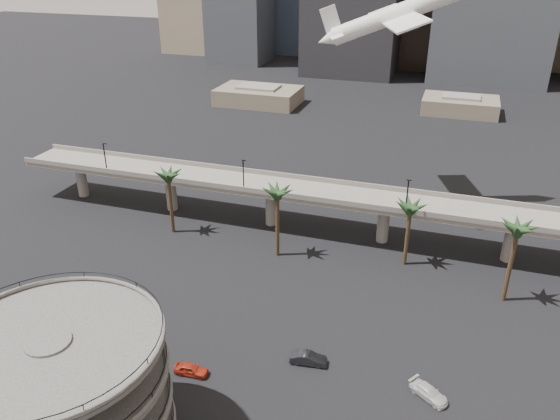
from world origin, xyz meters
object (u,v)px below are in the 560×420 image
(parking_ramp, at_px, (60,391))
(car_c, at_px, (429,392))
(car_a, at_px, (191,369))
(overpass, at_px, (326,198))
(car_b, at_px, (308,358))
(airborne_jet, at_px, (400,13))

(parking_ramp, relative_size, car_c, 4.34)
(parking_ramp, relative_size, car_a, 4.97)
(overpass, bearing_deg, car_b, -79.39)
(parking_ramp, distance_m, overpass, 60.46)
(car_c, bearing_deg, airborne_jet, 47.50)
(car_b, bearing_deg, parking_ramp, 131.40)
(overpass, distance_m, car_a, 44.25)
(overpass, distance_m, car_c, 44.39)
(overpass, bearing_deg, airborne_jet, 63.70)
(car_c, bearing_deg, car_b, 119.00)
(airborne_jet, bearing_deg, car_a, -124.12)
(parking_ramp, height_order, airborne_jet, airborne_jet)
(overpass, distance_m, car_b, 37.72)
(parking_ramp, relative_size, airborne_jet, 0.72)
(parking_ramp, xyz_separation_m, car_c, (35.50, 21.30, -9.09))
(airborne_jet, xyz_separation_m, car_c, (13.93, -55.04, -37.92))
(parking_ramp, relative_size, overpass, 0.17)
(car_c, bearing_deg, car_a, 133.85)
(airborne_jet, bearing_deg, overpass, -135.97)
(parking_ramp, relative_size, car_b, 4.50)
(overpass, relative_size, car_a, 29.08)
(parking_ramp, height_order, car_b, parking_ramp)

